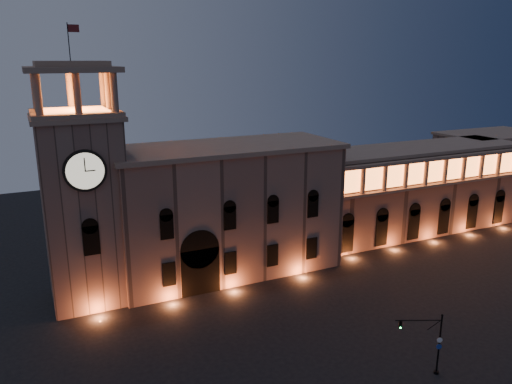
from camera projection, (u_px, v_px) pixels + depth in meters
ground at (324, 343)px, 51.96m from camera, size 160.00×160.00×0.00m
government_building at (226, 209)px, 68.02m from camera, size 30.80×12.80×17.60m
clock_tower at (84, 200)px, 58.67m from camera, size 9.80×9.80×32.40m
colonnade_wing at (410, 189)px, 84.08m from camera, size 40.60×11.50×14.50m
secondary_building at (489, 170)px, 100.12m from camera, size 20.00×12.00×14.00m
traffic_light at (431, 343)px, 46.03m from camera, size 4.16×2.07×6.20m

